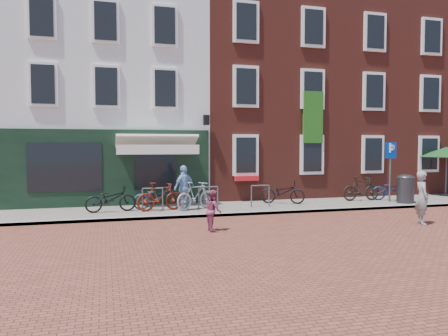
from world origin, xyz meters
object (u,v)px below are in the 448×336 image
object	(u,v)px
litter_bin	(405,187)
boy	(213,210)
bicycle_4	(283,192)
bicycle_2	(158,197)
parasol	(447,150)
bicycle_6	(392,189)
bicycle_0	(111,199)
bicycle_3	(196,195)
cafe_person	(184,188)
bicycle_1	(160,196)
woman	(422,198)
parking_sign	(390,161)
bicycle_5	(361,189)

from	to	relation	value
litter_bin	boy	xyz separation A→B (m)	(-8.66, -2.94, -0.15)
bicycle_4	bicycle_2	bearing A→B (deg)	119.83
parasol	boy	distance (m)	13.13
litter_bin	bicycle_6	distance (m)	0.86
bicycle_0	bicycle_3	size ratio (longest dim) A/B	1.03
cafe_person	bicycle_1	world-z (taller)	cafe_person
parasol	bicycle_2	distance (m)	13.42
cafe_person	bicycle_4	size ratio (longest dim) A/B	0.92
woman	parking_sign	bearing A→B (deg)	-5.86
bicycle_2	litter_bin	bearing A→B (deg)	-91.51
litter_bin	bicycle_1	size ratio (longest dim) A/B	0.73
parasol	bicycle_6	size ratio (longest dim) A/B	1.45
litter_bin	woman	world-z (taller)	woman
woman	bicycle_3	size ratio (longest dim) A/B	0.97
woman	bicycle_3	xyz separation A→B (m)	(-6.17, 4.13, -0.21)
parasol	boy	world-z (taller)	parasol
bicycle_0	bicycle_5	world-z (taller)	bicycle_5
bicycle_5	boy	bearing A→B (deg)	119.72
bicycle_0	bicycle_2	distance (m)	1.63
litter_bin	bicycle_4	bearing A→B (deg)	167.03
parasol	bicycle_6	distance (m)	3.95
boy	bicycle_3	world-z (taller)	boy
boy	bicycle_3	size ratio (longest dim) A/B	0.69
parking_sign	bicycle_3	distance (m)	8.18
parasol	bicycle_6	xyz separation A→B (m)	(-3.49, -0.86, -1.63)
woman	boy	world-z (taller)	woman
cafe_person	bicycle_6	bearing A→B (deg)	149.03
parking_sign	cafe_person	bearing A→B (deg)	-179.73
boy	bicycle_6	distance (m)	9.47
parking_sign	parasol	bearing A→B (deg)	17.33
cafe_person	parasol	bearing A→B (deg)	152.27
parking_sign	bicycle_4	xyz separation A→B (m)	(-4.45, 0.63, -1.22)
woman	bicycle_4	distance (m)	5.40
boy	bicycle_5	size ratio (longest dim) A/B	0.69
litter_bin	bicycle_3	size ratio (longest dim) A/B	0.73
cafe_person	bicycle_5	bearing A→B (deg)	151.35
cafe_person	bicycle_1	size ratio (longest dim) A/B	0.95
parking_sign	boy	size ratio (longest dim) A/B	2.10
parking_sign	bicycle_5	distance (m)	1.62
parking_sign	bicycle_3	bearing A→B (deg)	-179.97
woman	bicycle_6	bearing A→B (deg)	-8.16
bicycle_1	bicycle_5	distance (m)	8.44
cafe_person	bicycle_2	distance (m)	1.03
bicycle_3	parasol	bearing A→B (deg)	-112.00
litter_bin	parasol	distance (m)	4.16
bicycle_0	parking_sign	bearing A→B (deg)	-98.64
woman	bicycle_2	bearing A→B (deg)	78.42
bicycle_3	bicycle_4	world-z (taller)	bicycle_3
litter_bin	bicycle_4	distance (m)	4.95
woman	bicycle_5	xyz separation A→B (m)	(0.98, 4.73, -0.21)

